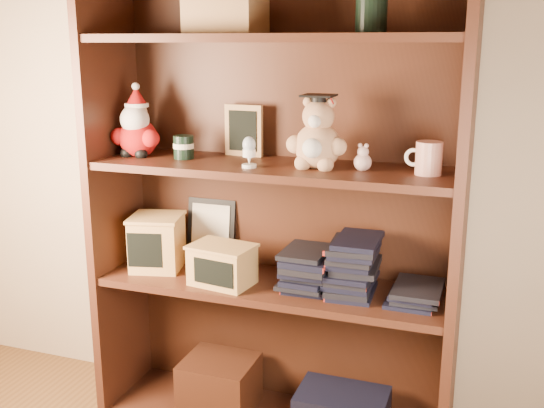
# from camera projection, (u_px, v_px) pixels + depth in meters

# --- Properties ---
(bookcase) EXTENTS (1.20, 0.35, 1.60)m
(bookcase) POSITION_uv_depth(u_px,v_px,m) (276.00, 212.00, 2.10)
(bookcase) COLOR #421F12
(bookcase) RESTS_ON ground
(shelf_lower) EXTENTS (1.14, 0.33, 0.02)m
(shelf_lower) POSITION_uv_depth(u_px,v_px,m) (272.00, 286.00, 2.12)
(shelf_lower) COLOR #421F12
(shelf_lower) RESTS_ON ground
(shelf_upper) EXTENTS (1.14, 0.33, 0.02)m
(shelf_upper) POSITION_uv_depth(u_px,v_px,m) (272.00, 168.00, 2.02)
(shelf_upper) COLOR #421F12
(shelf_upper) RESTS_ON ground
(santa_plush) EXTENTS (0.18, 0.13, 0.25)m
(santa_plush) POSITION_uv_depth(u_px,v_px,m) (137.00, 129.00, 2.14)
(santa_plush) COLOR #A50F0F
(santa_plush) RESTS_ON shelf_upper
(teachers_tin) EXTENTS (0.07, 0.07, 0.08)m
(teachers_tin) POSITION_uv_depth(u_px,v_px,m) (184.00, 147.00, 2.11)
(teachers_tin) COLOR black
(teachers_tin) RESTS_ON shelf_upper
(chalkboard_plaque) EXTENTS (0.14, 0.08, 0.17)m
(chalkboard_plaque) POSITION_uv_depth(u_px,v_px,m) (244.00, 131.00, 2.15)
(chalkboard_plaque) COLOR #9E7547
(chalkboard_plaque) RESTS_ON shelf_upper
(egg_cup) EXTENTS (0.05, 0.05, 0.10)m
(egg_cup) POSITION_uv_depth(u_px,v_px,m) (249.00, 151.00, 1.95)
(egg_cup) COLOR white
(egg_cup) RESTS_ON shelf_upper
(grad_teddy_bear) EXTENTS (0.19, 0.16, 0.23)m
(grad_teddy_bear) POSITION_uv_depth(u_px,v_px,m) (317.00, 140.00, 1.94)
(grad_teddy_bear) COLOR tan
(grad_teddy_bear) RESTS_ON shelf_upper
(pink_figurine) EXTENTS (0.05, 0.05, 0.09)m
(pink_figurine) POSITION_uv_depth(u_px,v_px,m) (363.00, 160.00, 1.91)
(pink_figurine) COLOR #CDA59E
(pink_figurine) RESTS_ON shelf_upper
(teacher_mug) EXTENTS (0.11, 0.08, 0.10)m
(teacher_mug) POSITION_uv_depth(u_px,v_px,m) (428.00, 158.00, 1.85)
(teacher_mug) COLOR silver
(teacher_mug) RESTS_ON shelf_upper
(certificate_frame) EXTENTS (0.18, 0.05, 0.23)m
(certificate_frame) POSITION_uv_depth(u_px,v_px,m) (211.00, 230.00, 2.30)
(certificate_frame) COLOR black
(certificate_frame) RESTS_ON shelf_lower
(treats_box) EXTENTS (0.21, 0.21, 0.19)m
(treats_box) POSITION_uv_depth(u_px,v_px,m) (157.00, 242.00, 2.23)
(treats_box) COLOR tan
(treats_box) RESTS_ON shelf_lower
(pencils_box) EXTENTS (0.22, 0.18, 0.13)m
(pencils_box) POSITION_uv_depth(u_px,v_px,m) (222.00, 264.00, 2.09)
(pencils_box) COLOR tan
(pencils_box) RESTS_ON shelf_lower
(book_stack_left) EXTENTS (0.14, 0.20, 0.13)m
(book_stack_left) POSITION_uv_depth(u_px,v_px,m) (308.00, 269.00, 2.06)
(book_stack_left) COLOR black
(book_stack_left) RESTS_ON shelf_lower
(book_stack_mid) EXTENTS (0.14, 0.20, 0.18)m
(book_stack_mid) POSITION_uv_depth(u_px,v_px,m) (354.00, 267.00, 2.00)
(book_stack_mid) COLOR black
(book_stack_mid) RESTS_ON shelf_lower
(book_stack_right) EXTENTS (0.14, 0.20, 0.06)m
(book_stack_right) POSITION_uv_depth(u_px,v_px,m) (415.00, 291.00, 1.95)
(book_stack_right) COLOR black
(book_stack_right) RESTS_ON shelf_lower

